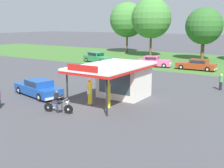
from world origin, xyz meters
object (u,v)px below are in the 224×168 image
object	(u,v)px
parked_car_back_row_far_left	(196,65)
parked_car_back_row_right	(97,58)
featured_classic_sedan	(38,88)
motorcycle_with_rider	(58,104)
bystander_standing_back_lot	(221,82)
gas_pump_offside	(108,96)
gas_pump_nearside	(90,93)
parked_car_back_row_far_right	(153,62)

from	to	relation	value
parked_car_back_row_far_left	parked_car_back_row_right	bearing A→B (deg)	-175.54
featured_classic_sedan	parked_car_back_row_right	distance (m)	21.72
motorcycle_with_rider	parked_car_back_row_far_left	xyz separation A→B (m)	(2.50, 23.84, 0.01)
parked_car_back_row_right	bystander_standing_back_lot	size ratio (longest dim) A/B	3.76
gas_pump_offside	parked_car_back_row_far_left	size ratio (longest dim) A/B	0.39
gas_pump_nearside	featured_classic_sedan	distance (m)	5.45
parked_car_back_row_far_left	parked_car_back_row_far_right	xyz separation A→B (m)	(-6.15, -0.35, 0.02)
gas_pump_nearside	parked_car_back_row_right	size ratio (longest dim) A/B	0.36
gas_pump_offside	parked_car_back_row_far_left	world-z (taller)	gas_pump_offside
motorcycle_with_rider	parked_car_back_row_far_left	size ratio (longest dim) A/B	0.40
parked_car_back_row_far_left	parked_car_back_row_far_right	size ratio (longest dim) A/B	1.02
parked_car_back_row_right	parked_car_back_row_far_left	xyz separation A→B (m)	(15.52, 1.21, -0.07)
gas_pump_offside	parked_car_back_row_far_right	size ratio (longest dim) A/B	0.40
parked_car_back_row_far_right	bystander_standing_back_lot	bearing A→B (deg)	-41.26
featured_classic_sedan	bystander_standing_back_lot	size ratio (longest dim) A/B	3.61
parked_car_back_row_right	parked_car_back_row_far_left	world-z (taller)	parked_car_back_row_right
parked_car_back_row_far_right	bystander_standing_back_lot	world-z (taller)	bystander_standing_back_lot
parked_car_back_row_right	parked_car_back_row_far_right	size ratio (longest dim) A/B	1.10
gas_pump_nearside	parked_car_back_row_far_left	bearing A→B (deg)	85.18
parked_car_back_row_right	parked_car_back_row_far_right	world-z (taller)	parked_car_back_row_right
parked_car_back_row_far_left	gas_pump_nearside	bearing A→B (deg)	-94.82
gas_pump_nearside	parked_car_back_row_right	distance (m)	24.17
gas_pump_offside	bystander_standing_back_lot	distance (m)	11.94
parked_car_back_row_far_left	bystander_standing_back_lot	size ratio (longest dim) A/B	3.49
featured_classic_sedan	gas_pump_offside	bearing A→B (deg)	1.48
gas_pump_nearside	parked_car_back_row_far_left	world-z (taller)	gas_pump_nearside
gas_pump_offside	parked_car_back_row_far_right	xyz separation A→B (m)	(-6.04, 20.75, -0.28)
parked_car_back_row_right	featured_classic_sedan	bearing A→B (deg)	-67.53
gas_pump_offside	motorcycle_with_rider	xyz separation A→B (m)	(-2.39, -2.75, -0.31)
featured_classic_sedan	parked_car_back_row_far_right	world-z (taller)	parked_car_back_row_far_right
parked_car_back_row_far_right	motorcycle_with_rider	bearing A→B (deg)	-81.17
motorcycle_with_rider	parked_car_back_row_right	world-z (taller)	parked_car_back_row_right
featured_classic_sedan	parked_car_back_row_right	size ratio (longest dim) A/B	0.96
parked_car_back_row_right	bystander_standing_back_lot	xyz separation A→B (m)	(20.97, -9.31, 0.06)
gas_pump_offside	motorcycle_with_rider	distance (m)	3.65
parked_car_back_row_right	parked_car_back_row_far_right	bearing A→B (deg)	5.26
parked_car_back_row_far_left	motorcycle_with_rider	bearing A→B (deg)	-95.99
gas_pump_nearside	motorcycle_with_rider	size ratio (longest dim) A/B	0.95
featured_classic_sedan	parked_car_back_row_far_left	size ratio (longest dim) A/B	1.03
gas_pump_offside	bystander_standing_back_lot	world-z (taller)	gas_pump_offside
parked_car_back_row_far_left	bystander_standing_back_lot	xyz separation A→B (m)	(5.45, -10.52, 0.14)
motorcycle_with_rider	parked_car_back_row_far_right	distance (m)	23.77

